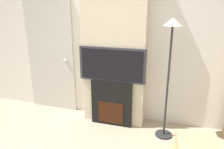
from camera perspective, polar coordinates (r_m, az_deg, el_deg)
wall_back at (r=3.66m, az=1.47°, el=8.65°), size 6.00×0.06×2.70m
chimney_breast at (r=3.49m, az=0.70°, el=8.20°), size 1.02×0.29×2.70m
fireplace at (r=3.65m, az=-0.01°, el=-7.39°), size 0.68×0.15×0.76m
television at (r=3.42m, az=-0.02°, el=2.60°), size 1.07×0.07×0.55m
floor_lamp at (r=3.11m, az=14.96°, el=5.00°), size 0.26×0.26×1.77m
entry_door at (r=4.18m, az=-15.75°, el=4.59°), size 0.92×0.09×2.04m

